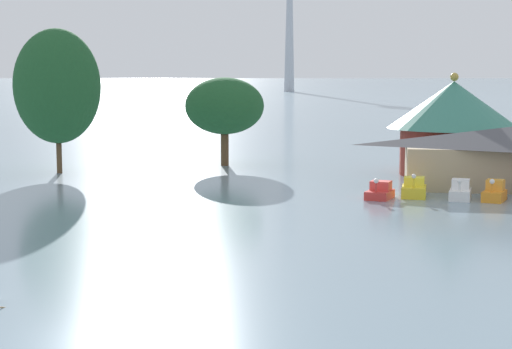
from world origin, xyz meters
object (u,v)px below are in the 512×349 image
at_px(pedal_boat_white, 460,191).
at_px(shoreline_tree_mid, 225,106).
at_px(pedal_boat_yellow, 414,189).
at_px(pedal_boat_orange, 494,193).
at_px(green_roof_pavilion, 453,123).
at_px(shoreline_tree_tall_left, 57,86).
at_px(pedal_boat_red, 380,192).

relative_size(pedal_boat_white, shoreline_tree_mid, 0.32).
bearing_deg(pedal_boat_white, shoreline_tree_mid, -123.65).
bearing_deg(pedal_boat_yellow, shoreline_tree_mid, -132.12).
xyz_separation_m(pedal_boat_white, pedal_boat_orange, (2.19, -0.37, 0.02)).
height_order(pedal_boat_yellow, green_roof_pavilion, green_roof_pavilion).
relative_size(green_roof_pavilion, shoreline_tree_tall_left, 0.90).
bearing_deg(pedal_boat_white, pedal_boat_yellow, -94.26).
relative_size(pedal_boat_white, green_roof_pavilion, 0.24).
xyz_separation_m(pedal_boat_red, shoreline_tree_tall_left, (-26.91, 10.48, 6.87)).
bearing_deg(shoreline_tree_mid, pedal_boat_white, -42.28).
distance_m(pedal_boat_red, shoreline_tree_tall_left, 29.69).
height_order(pedal_boat_red, shoreline_tree_tall_left, shoreline_tree_tall_left).
distance_m(pedal_boat_orange, shoreline_tree_mid, 28.60).
xyz_separation_m(shoreline_tree_tall_left, shoreline_tree_mid, (12.83, 7.69, -1.91)).
bearing_deg(pedal_boat_orange, shoreline_tree_tall_left, -88.46).
relative_size(pedal_boat_yellow, pedal_boat_orange, 1.06).
height_order(pedal_boat_orange, shoreline_tree_mid, shoreline_tree_mid).
height_order(pedal_boat_white, pedal_boat_orange, pedal_boat_orange).
distance_m(pedal_boat_red, pedal_boat_orange, 7.56).
height_order(pedal_boat_yellow, shoreline_tree_mid, shoreline_tree_mid).
height_order(green_roof_pavilion, shoreline_tree_tall_left, shoreline_tree_tall_left).
bearing_deg(pedal_boat_yellow, shoreline_tree_tall_left, -103.77).
xyz_separation_m(pedal_boat_yellow, pedal_boat_orange, (5.24, -1.06, 0.02)).
relative_size(pedal_boat_red, pedal_boat_white, 1.03).
xyz_separation_m(green_roof_pavilion, shoreline_tree_tall_left, (-32.82, -3.60, 3.00)).
xyz_separation_m(pedal_boat_orange, green_roof_pavilion, (-1.65, 13.96, 3.78)).
bearing_deg(shoreline_tree_mid, green_roof_pavilion, -11.58).
bearing_deg(pedal_boat_orange, shoreline_tree_mid, -111.56).
bearing_deg(shoreline_tree_mid, shoreline_tree_tall_left, -149.05).
bearing_deg(pedal_boat_red, pedal_boat_orange, 105.74).
bearing_deg(pedal_boat_orange, pedal_boat_red, -70.85).
distance_m(pedal_boat_yellow, shoreline_tree_mid, 24.12).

